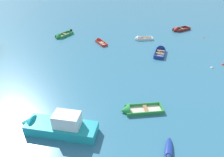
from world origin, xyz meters
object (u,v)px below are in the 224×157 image
at_px(rowboat_green_midfield_right, 61,36).
at_px(rowboat_green_midfield_left, 132,110).
at_px(rowboat_red_cluster_inner, 99,41).
at_px(kayak_deep_blue_near_left, 168,157).
at_px(mooring_buoy_central, 212,68).
at_px(rowboat_deep_blue_outer_right, 161,51).
at_px(mooring_buoy_outer_edge, 204,38).
at_px(mooring_buoy_trailing, 223,65).
at_px(rowboat_white_near_camera, 140,39).
at_px(rowboat_maroon_outer_left, 178,30).
at_px(motor_launch_turquoise_center, 56,126).

bearing_deg(rowboat_green_midfield_right, rowboat_green_midfield_left, -76.33).
bearing_deg(rowboat_red_cluster_inner, kayak_deep_blue_near_left, -89.62).
relative_size(rowboat_green_midfield_left, mooring_buoy_central, 11.96).
height_order(rowboat_deep_blue_outer_right, mooring_buoy_outer_edge, rowboat_deep_blue_outer_right).
bearing_deg(mooring_buoy_trailing, rowboat_white_near_camera, 121.69).
bearing_deg(rowboat_maroon_outer_left, rowboat_deep_blue_outer_right, -132.23).
relative_size(mooring_buoy_outer_edge, mooring_buoy_central, 0.85).
bearing_deg(kayak_deep_blue_near_left, rowboat_green_midfield_left, 97.71).
relative_size(rowboat_red_cluster_inner, mooring_buoy_outer_edge, 11.44).
bearing_deg(mooring_buoy_trailing, motor_launch_turquoise_center, -162.12).
distance_m(mooring_buoy_outer_edge, mooring_buoy_central, 11.63).
distance_m(rowboat_deep_blue_outer_right, kayak_deep_blue_near_left, 18.93).
xyz_separation_m(rowboat_deep_blue_outer_right, motor_launch_turquoise_center, (-15.18, -12.66, 0.43)).
xyz_separation_m(rowboat_green_midfield_left, rowboat_maroon_outer_left, (16.04, 20.09, 0.03)).
bearing_deg(mooring_buoy_outer_edge, motor_launch_turquoise_center, -146.84).
xyz_separation_m(rowboat_deep_blue_outer_right, rowboat_maroon_outer_left, (7.53, 8.30, -0.01)).
distance_m(motor_launch_turquoise_center, mooring_buoy_central, 20.30).
relative_size(rowboat_deep_blue_outer_right, rowboat_white_near_camera, 1.19).
height_order(rowboat_white_near_camera, rowboat_red_cluster_inner, rowboat_white_near_camera).
xyz_separation_m(motor_launch_turquoise_center, kayak_deep_blue_near_left, (7.41, -4.60, -0.47)).
distance_m(mooring_buoy_trailing, mooring_buoy_central, 2.00).
bearing_deg(mooring_buoy_central, motor_launch_turquoise_center, -161.52).
bearing_deg(rowboat_deep_blue_outer_right, rowboat_red_cluster_inner, 142.01).
height_order(rowboat_green_midfield_left, mooring_buoy_outer_edge, rowboat_green_midfield_left).
bearing_deg(rowboat_green_midfield_right, rowboat_maroon_outer_left, -5.09).
xyz_separation_m(rowboat_green_midfield_right, mooring_buoy_trailing, (19.89, -16.02, -0.20)).
distance_m(rowboat_red_cluster_inner, rowboat_green_midfield_right, 7.16).
bearing_deg(rowboat_red_cluster_inner, motor_launch_turquoise_center, -111.04).
bearing_deg(mooring_buoy_central, rowboat_green_midfield_left, -156.12).
bearing_deg(rowboat_white_near_camera, rowboat_green_midfield_right, 160.49).
xyz_separation_m(rowboat_red_cluster_inner, mooring_buoy_trailing, (13.95, -12.01, -0.16)).
relative_size(rowboat_green_midfield_right, kayak_deep_blue_near_left, 1.01).
bearing_deg(rowboat_maroon_outer_left, rowboat_red_cluster_inner, -172.24).
height_order(rowboat_green_midfield_left, mooring_buoy_central, rowboat_green_midfield_left).
bearing_deg(mooring_buoy_trailing, mooring_buoy_outer_edge, 67.56).
bearing_deg(rowboat_green_midfield_left, rowboat_white_near_camera, 66.92).
distance_m(rowboat_green_midfield_left, rowboat_deep_blue_outer_right, 14.55).
relative_size(rowboat_green_midfield_left, rowboat_white_near_camera, 1.23).
relative_size(rowboat_red_cluster_inner, kayak_deep_blue_near_left, 0.91).
distance_m(rowboat_red_cluster_inner, kayak_deep_blue_near_left, 23.45).
height_order(motor_launch_turquoise_center, rowboat_green_midfield_right, motor_launch_turquoise_center).
relative_size(rowboat_green_midfield_left, rowboat_deep_blue_outer_right, 1.03).
xyz_separation_m(rowboat_green_midfield_left, rowboat_white_near_camera, (7.44, 17.47, 0.01)).
relative_size(rowboat_red_cluster_inner, mooring_buoy_central, 9.72).
xyz_separation_m(rowboat_green_midfield_left, rowboat_green_midfield_right, (-5.35, 22.00, 0.04)).
distance_m(rowboat_green_midfield_left, rowboat_red_cluster_inner, 18.00).
bearing_deg(rowboat_white_near_camera, mooring_buoy_trailing, -58.31).
xyz_separation_m(mooring_buoy_trailing, mooring_buoy_central, (-1.96, -0.41, 0.00)).
bearing_deg(mooring_buoy_trailing, rowboat_green_midfield_right, 141.14).
height_order(rowboat_white_near_camera, motor_launch_turquoise_center, motor_launch_turquoise_center).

